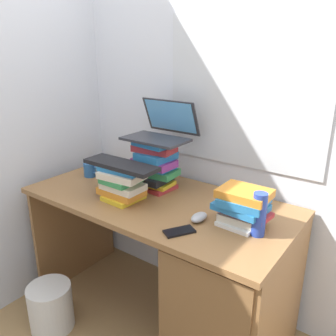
% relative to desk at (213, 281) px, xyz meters
% --- Properties ---
extents(ground_plane, '(6.00, 6.00, 0.00)m').
position_rel_desk_xyz_m(ground_plane, '(-0.37, 0.03, -0.42)').
color(ground_plane, '#9E7A4C').
extents(wall_back, '(6.00, 0.06, 2.60)m').
position_rel_desk_xyz_m(wall_back, '(-0.37, 0.43, 0.88)').
color(wall_back, silver).
rests_on(wall_back, ground).
extents(wall_left, '(0.05, 6.00, 2.60)m').
position_rel_desk_xyz_m(wall_left, '(-1.21, 0.03, 0.88)').
color(wall_left, silver).
rests_on(wall_left, ground).
extents(desk, '(1.46, 0.71, 0.77)m').
position_rel_desk_xyz_m(desk, '(0.00, 0.00, 0.00)').
color(desk, olive).
rests_on(desk, ground).
extents(book_stack_tall, '(0.26, 0.20, 0.28)m').
position_rel_desk_xyz_m(book_stack_tall, '(-0.47, 0.13, 0.49)').
color(book_stack_tall, '#B22D33').
rests_on(book_stack_tall, desk).
extents(book_stack_keyboard_riser, '(0.26, 0.19, 0.18)m').
position_rel_desk_xyz_m(book_stack_keyboard_riser, '(-0.52, -0.09, 0.44)').
color(book_stack_keyboard_riser, yellow).
rests_on(book_stack_keyboard_riser, desk).
extents(book_stack_side, '(0.26, 0.20, 0.18)m').
position_rel_desk_xyz_m(book_stack_side, '(0.12, 0.03, 0.44)').
color(book_stack_side, white).
rests_on(book_stack_side, desk).
extents(laptop, '(0.35, 0.29, 0.21)m').
position_rel_desk_xyz_m(laptop, '(-0.47, 0.20, 0.69)').
color(laptop, '#2D2D33').
rests_on(laptop, book_stack_tall).
extents(keyboard, '(0.42, 0.14, 0.02)m').
position_rel_desk_xyz_m(keyboard, '(-0.52, -0.09, 0.54)').
color(keyboard, black).
rests_on(keyboard, book_stack_keyboard_riser).
extents(computer_mouse, '(0.06, 0.10, 0.04)m').
position_rel_desk_xyz_m(computer_mouse, '(-0.06, -0.06, 0.37)').
color(computer_mouse, '#A5A8AD').
rests_on(computer_mouse, desk).
extents(mug, '(0.11, 0.08, 0.09)m').
position_rel_desk_xyz_m(mug, '(-0.92, 0.05, 0.39)').
color(mug, '#265999').
rests_on(mug, desk).
extents(water_bottle, '(0.06, 0.06, 0.20)m').
position_rel_desk_xyz_m(water_bottle, '(0.21, -0.02, 0.45)').
color(water_bottle, '#263FA5').
rests_on(water_bottle, desk).
extents(cell_phone, '(0.13, 0.15, 0.01)m').
position_rel_desk_xyz_m(cell_phone, '(-0.07, -0.20, 0.36)').
color(cell_phone, black).
rests_on(cell_phone, desk).
extents(wastebasket, '(0.25, 0.25, 0.27)m').
position_rel_desk_xyz_m(wastebasket, '(-0.81, -0.42, -0.28)').
color(wastebasket, silver).
rests_on(wastebasket, ground).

